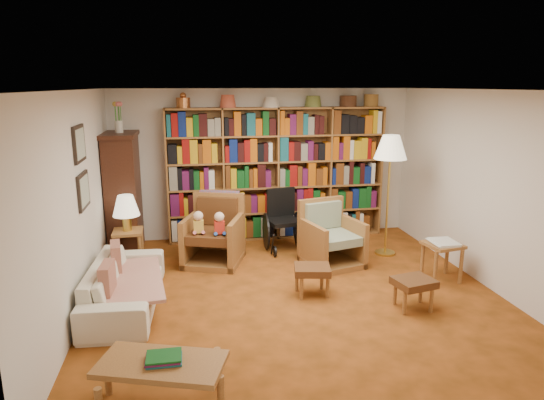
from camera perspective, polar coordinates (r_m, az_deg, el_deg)
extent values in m
plane|color=#9B4917|center=(6.22, 2.71, -10.88)|extent=(5.00, 5.00, 0.00)
plane|color=white|center=(5.67, 3.00, 12.83)|extent=(5.00, 5.00, 0.00)
plane|color=silver|center=(8.23, -0.98, 4.28)|extent=(5.00, 0.00, 5.00)
plane|color=silver|center=(3.53, 11.89, -8.63)|extent=(5.00, 0.00, 5.00)
plane|color=silver|center=(5.81, -21.97, -0.57)|extent=(0.00, 5.00, 5.00)
plane|color=silver|center=(6.81, 23.84, 1.19)|extent=(0.00, 5.00, 5.00)
cube|color=#9F6A31|center=(8.13, 0.59, 3.10)|extent=(3.60, 0.30, 2.20)
cube|color=#3B1A10|center=(7.77, -17.04, 0.51)|extent=(0.45, 0.90, 1.80)
cube|color=#3B1A10|center=(7.63, -17.52, 7.33)|extent=(0.50, 0.95, 0.06)
cylinder|color=beige|center=(7.62, -17.58, 8.23)|extent=(0.12, 0.12, 0.18)
cube|color=black|center=(5.99, -21.75, 6.17)|extent=(0.03, 0.52, 0.42)
cube|color=gray|center=(5.99, -21.61, 6.18)|extent=(0.01, 0.44, 0.34)
cube|color=black|center=(6.07, -21.30, 1.03)|extent=(0.03, 0.52, 0.42)
cube|color=gray|center=(6.07, -21.16, 1.03)|extent=(0.01, 0.44, 0.34)
imported|color=beige|center=(6.03, -16.92, -9.47)|extent=(1.90, 0.82, 0.54)
cube|color=beige|center=(6.01, -16.46, -9.22)|extent=(0.91, 1.47, 0.04)
cube|color=maroon|center=(6.30, -17.84, -6.78)|extent=(0.17, 0.38, 0.37)
cube|color=maroon|center=(5.66, -18.77, -9.19)|extent=(0.14, 0.37, 0.37)
cube|color=#9F6A31|center=(7.22, -16.61, -3.60)|extent=(0.42, 0.42, 0.04)
cylinder|color=#9F6A31|center=(7.16, -17.96, -6.07)|extent=(0.05, 0.05, 0.49)
cylinder|color=#9F6A31|center=(7.12, -15.27, -6.00)|extent=(0.05, 0.05, 0.49)
cylinder|color=#9F6A31|center=(7.48, -17.62, -5.22)|extent=(0.05, 0.05, 0.49)
cylinder|color=#9F6A31|center=(7.44, -15.04, -5.15)|extent=(0.05, 0.05, 0.49)
cylinder|color=gold|center=(7.18, -16.68, -2.65)|extent=(0.13, 0.13, 0.21)
cone|color=#F8EFCB|center=(7.12, -16.82, -0.62)|extent=(0.38, 0.38, 0.29)
cube|color=#9F6A31|center=(7.23, -6.85, -7.01)|extent=(1.00, 1.02, 0.09)
cube|color=#9F6A31|center=(7.13, -9.76, -4.84)|extent=(0.34, 0.80, 0.70)
cube|color=#9F6A31|center=(7.16, -4.09, -4.59)|extent=(0.34, 0.80, 0.70)
cube|color=#9F6A31|center=(7.44, -7.10, -2.82)|extent=(0.77, 0.34, 0.98)
cube|color=#543216|center=(7.08, -6.92, -4.13)|extent=(0.80, 0.84, 0.13)
cube|color=#543216|center=(7.31, -7.12, -1.27)|extent=(0.61, 0.30, 0.41)
cube|color=#B12F4B|center=(7.40, -7.18, -0.56)|extent=(0.60, 0.26, 0.43)
cube|color=#9F6A31|center=(7.17, 7.02, -7.23)|extent=(0.91, 0.94, 0.08)
cube|color=#9F6A31|center=(6.99, 4.45, -5.22)|extent=(0.27, 0.76, 0.66)
cube|color=#9F6A31|center=(7.17, 9.65, -4.87)|extent=(0.27, 0.76, 0.66)
cube|color=#9F6A31|center=(7.35, 6.34, -3.23)|extent=(0.74, 0.27, 0.93)
cube|color=gray|center=(7.02, 7.18, -4.49)|extent=(0.72, 0.77, 0.12)
cube|color=gray|center=(7.22, 6.54, -1.74)|extent=(0.58, 0.25, 0.39)
cube|color=black|center=(7.60, 1.35, -2.55)|extent=(0.55, 0.55, 0.06)
cube|color=black|center=(7.75, 1.03, -0.25)|extent=(0.47, 0.14, 0.47)
cylinder|color=black|center=(7.70, -0.70, -3.69)|extent=(0.03, 0.58, 0.58)
cylinder|color=black|center=(7.80, 3.07, -3.49)|extent=(0.03, 0.58, 0.58)
cylinder|color=black|center=(7.41, 0.35, -6.08)|extent=(0.03, 0.17, 0.17)
cylinder|color=black|center=(7.48, 3.18, -5.91)|extent=(0.03, 0.17, 0.17)
cylinder|color=gold|center=(7.76, 13.12, -6.05)|extent=(0.31, 0.31, 0.03)
cylinder|color=gold|center=(7.55, 13.43, -0.61)|extent=(0.03, 0.03, 1.55)
cone|color=#F8EFCB|center=(7.39, 13.80, 6.07)|extent=(0.49, 0.49, 0.35)
cube|color=#9F6A31|center=(6.83, 19.46, -4.98)|extent=(0.51, 0.51, 0.04)
cylinder|color=#9F6A31|center=(6.68, 18.68, -7.65)|extent=(0.05, 0.05, 0.47)
cylinder|color=#9F6A31|center=(6.86, 21.35, -7.33)|extent=(0.05, 0.05, 0.47)
cylinder|color=#9F6A31|center=(6.98, 17.28, -6.64)|extent=(0.05, 0.05, 0.47)
cylinder|color=#9F6A31|center=(7.15, 19.87, -6.37)|extent=(0.05, 0.05, 0.47)
cube|color=silver|center=(6.82, 19.48, -4.70)|extent=(0.37, 0.43, 0.03)
cube|color=#543216|center=(6.07, 4.75, -8.17)|extent=(0.50, 0.45, 0.09)
cylinder|color=#9F6A31|center=(5.98, 3.49, -10.40)|extent=(0.04, 0.04, 0.29)
cylinder|color=#9F6A31|center=(6.06, 6.56, -10.14)|extent=(0.04, 0.04, 0.29)
cylinder|color=#9F6A31|center=(6.22, 2.93, -9.44)|extent=(0.04, 0.04, 0.29)
cylinder|color=#9F6A31|center=(6.30, 5.88, -9.20)|extent=(0.04, 0.04, 0.29)
cube|color=#543216|center=(5.92, 16.36, -9.28)|extent=(0.50, 0.45, 0.09)
cylinder|color=#9F6A31|center=(5.82, 15.34, -11.61)|extent=(0.04, 0.04, 0.28)
cylinder|color=#9F6A31|center=(5.96, 18.23, -11.21)|extent=(0.04, 0.04, 0.28)
cylinder|color=#9F6A31|center=(6.03, 14.28, -10.62)|extent=(0.04, 0.04, 0.28)
cylinder|color=#9F6A31|center=(6.17, 17.09, -10.26)|extent=(0.04, 0.04, 0.28)
cube|color=#9F6A31|center=(4.22, -12.90, -18.32)|extent=(1.12, 0.80, 0.05)
cylinder|color=#9F6A31|center=(4.15, -6.04, -21.84)|extent=(0.06, 0.06, 0.33)
cylinder|color=#9F6A31|center=(4.55, -18.77, -19.04)|extent=(0.06, 0.06, 0.33)
cylinder|color=#9F6A31|center=(4.49, -6.43, -18.80)|extent=(0.06, 0.06, 0.33)
cube|color=brown|center=(4.19, -12.94, -17.71)|extent=(0.33, 0.30, 0.05)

